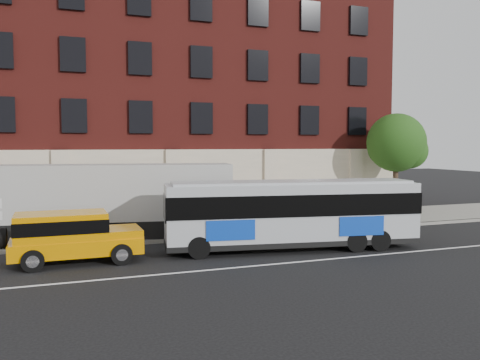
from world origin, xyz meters
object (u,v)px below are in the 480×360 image
object	(u,v)px
street_tree	(397,145)
shipping_container	(117,203)
yellow_suv	(70,234)
city_bus	(292,212)

from	to	relation	value
street_tree	shipping_container	world-z (taller)	street_tree
yellow_suv	city_bus	bearing A→B (deg)	-4.42
street_tree	city_bus	xyz separation A→B (m)	(-10.53, -6.83, -2.80)
yellow_suv	shipping_container	distance (m)	4.76
street_tree	shipping_container	size ratio (longest dim) A/B	0.58
shipping_container	city_bus	bearing A→B (deg)	-36.15
street_tree	city_bus	distance (m)	12.86
yellow_suv	shipping_container	world-z (taller)	shipping_container
street_tree	city_bus	bearing A→B (deg)	-147.03
city_bus	shipping_container	xyz separation A→B (m)	(-6.62, 4.84, 0.13)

